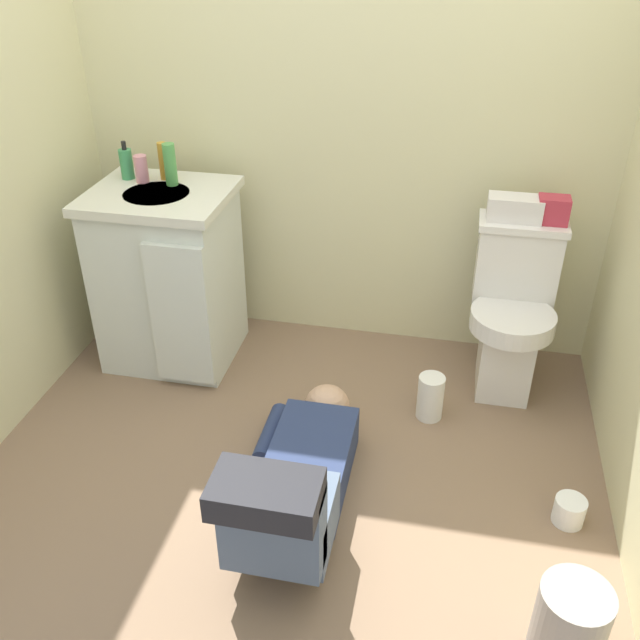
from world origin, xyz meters
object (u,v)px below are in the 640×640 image
person_plumber (296,480)px  bottle_amber (163,161)px  bottle_green (170,164)px  paper_towel_roll (430,397)px  faucet (169,169)px  bottle_pink (141,169)px  toilet (511,311)px  toilet_paper_roll (569,511)px  toiletry_bag (553,210)px  trash_can (570,624)px  soap_dispenser (126,163)px  vanity_cabinet (169,276)px  tissue_box (515,208)px

person_plumber → bottle_amber: (-0.83, 1.05, 0.72)m
bottle_green → bottle_amber: bearing=133.7°
bottle_amber → paper_towel_roll: bearing=-17.2°
faucet → bottle_pink: 0.12m
toilet → bottle_green: bottle_green is taller
toilet_paper_roll → bottle_pink: bearing=156.2°
person_plumber → toilet: bearing=53.8°
person_plumber → toiletry_bag: size_ratio=8.59×
trash_can → soap_dispenser: bearing=144.0°
vanity_cabinet → trash_can: 2.11m
bottle_green → paper_towel_roll: bearing=-15.3°
faucet → person_plumber: faucet is taller
toilet → faucet: faucet is taller
tissue_box → toilet: bearing=-63.6°
toiletry_bag → toilet_paper_roll: toiletry_bag is taller
bottle_amber → bottle_green: size_ratio=0.90×
vanity_cabinet → toilet_paper_roll: size_ratio=7.45×
trash_can → bottle_green: bearing=141.2°
vanity_cabinet → trash_can: vanity_cabinet is taller
tissue_box → vanity_cabinet: bearing=-173.2°
bottle_green → paper_towel_roll: bottle_green is taller
toilet → trash_can: size_ratio=2.85×
person_plumber → toilet_paper_roll: size_ratio=9.68×
toiletry_bag → trash_can: toiletry_bag is taller
bottle_pink → toilet_paper_roll: size_ratio=1.07×
vanity_cabinet → bottle_pink: size_ratio=6.99×
toiletry_bag → trash_can: 1.57m
vanity_cabinet → tissue_box: bearing=6.8°
bottle_amber → bottle_pink: bearing=-147.1°
bottle_amber → tissue_box: bearing=0.9°
bottle_pink → soap_dispenser: bearing=161.8°
soap_dispenser → trash_can: size_ratio=0.63×
faucet → person_plumber: size_ratio=0.09×
tissue_box → trash_can: tissue_box is taller
vanity_cabinet → toiletry_bag: 1.68m
trash_can → paper_towel_roll: 1.11m
bottle_pink → bottle_amber: size_ratio=0.72×
vanity_cabinet → paper_towel_roll: (1.22, -0.23, -0.32)m
faucet → soap_dispenser: 0.19m
faucet → toilet: bearing=-2.3°
toiletry_bag → soap_dispenser: size_ratio=0.75×
trash_can → faucet: bearing=140.6°
person_plumber → paper_towel_roll: (0.42, 0.66, -0.08)m
soap_dispenser → trash_can: bearing=-36.0°
toilet → soap_dispenser: soap_dispenser is taller
tissue_box → bottle_amber: size_ratio=1.35×
faucet → soap_dispenser: (-0.19, -0.02, 0.02)m
bottle_amber → bottle_green: (0.06, -0.06, 0.01)m
paper_towel_roll → trash_can: bearing=-65.3°
toilet → vanity_cabinet: (-1.52, -0.09, 0.05)m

